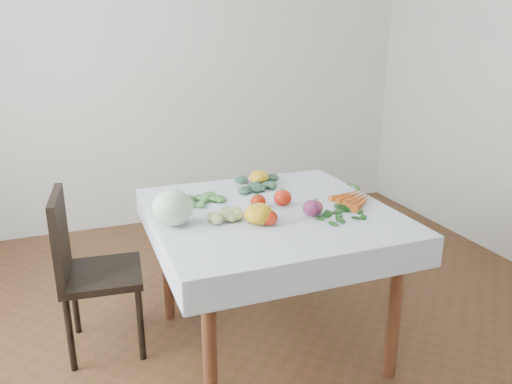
# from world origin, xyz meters

# --- Properties ---
(ground) EXTENTS (4.00, 4.00, 0.00)m
(ground) POSITION_xyz_m (0.00, 0.00, 0.00)
(ground) COLOR #59321C
(back_wall) EXTENTS (4.00, 0.04, 2.70)m
(back_wall) POSITION_xyz_m (0.00, 2.00, 1.35)
(back_wall) COLOR silver
(back_wall) RESTS_ON ground
(table) EXTENTS (1.00, 1.00, 0.75)m
(table) POSITION_xyz_m (0.00, 0.00, 0.65)
(table) COLOR brown
(table) RESTS_ON ground
(tablecloth) EXTENTS (1.12, 1.12, 0.01)m
(tablecloth) POSITION_xyz_m (0.00, 0.00, 0.75)
(tablecloth) COLOR white
(tablecloth) RESTS_ON table
(chair) EXTENTS (0.42, 0.42, 0.85)m
(chair) POSITION_xyz_m (-0.87, 0.30, 0.49)
(chair) COLOR black
(chair) RESTS_ON ground
(cabbage) EXTENTS (0.22, 0.22, 0.16)m
(cabbage) POSITION_xyz_m (-0.48, -0.03, 0.84)
(cabbage) COLOR beige
(cabbage) RESTS_ON tablecloth
(tomato_a) EXTENTS (0.11, 0.11, 0.08)m
(tomato_a) POSITION_xyz_m (0.08, 0.04, 0.80)
(tomato_a) COLOR red
(tomato_a) RESTS_ON tablecloth
(tomato_b) EXTENTS (0.09, 0.09, 0.07)m
(tomato_b) POSITION_xyz_m (-0.05, 0.05, 0.79)
(tomato_b) COLOR red
(tomato_b) RESTS_ON tablecloth
(tomato_c) EXTENTS (0.10, 0.10, 0.07)m
(tomato_c) POSITION_xyz_m (-0.08, -0.18, 0.79)
(tomato_c) COLOR red
(tomato_c) RESTS_ON tablecloth
(tomato_d) EXTENTS (0.08, 0.08, 0.06)m
(tomato_d) POSITION_xyz_m (0.18, -0.12, 0.79)
(tomato_d) COLOR red
(tomato_d) RESTS_ON tablecloth
(heirloom_back) EXTENTS (0.13, 0.13, 0.08)m
(heirloom_back) POSITION_xyz_m (0.10, 0.42, 0.79)
(heirloom_back) COLOR gold
(heirloom_back) RESTS_ON tablecloth
(heirloom_front) EXTENTS (0.16, 0.16, 0.09)m
(heirloom_front) POSITION_xyz_m (-0.12, -0.15, 0.80)
(heirloom_front) COLOR gold
(heirloom_front) RESTS_ON tablecloth
(onion_a) EXTENTS (0.12, 0.12, 0.08)m
(onion_a) POSITION_xyz_m (0.15, -0.14, 0.79)
(onion_a) COLOR #5A193A
(onion_a) RESTS_ON tablecloth
(onion_b) EXTENTS (0.10, 0.10, 0.07)m
(onion_b) POSITION_xyz_m (-0.12, -0.15, 0.79)
(onion_b) COLOR #5A193A
(onion_b) RESTS_ON tablecloth
(tomatillo_cluster) EXTENTS (0.16, 0.13, 0.05)m
(tomatillo_cluster) POSITION_xyz_m (-0.24, -0.06, 0.78)
(tomatillo_cluster) COLOR #C1C974
(tomatillo_cluster) RESTS_ON tablecloth
(carrot_bunch) EXTENTS (0.23, 0.28, 0.03)m
(carrot_bunch) POSITION_xyz_m (0.45, -0.04, 0.77)
(carrot_bunch) COLOR orange
(carrot_bunch) RESTS_ON tablecloth
(kale_bunch) EXTENTS (0.28, 0.27, 0.04)m
(kale_bunch) POSITION_xyz_m (0.09, 0.38, 0.78)
(kale_bunch) COLOR #35583F
(kale_bunch) RESTS_ON tablecloth
(basil_bunch) EXTENTS (0.27, 0.20, 0.01)m
(basil_bunch) POSITION_xyz_m (0.27, -0.19, 0.76)
(basil_bunch) COLOR #1B5119
(basil_bunch) RESTS_ON tablecloth
(dill_bunch) EXTENTS (0.22, 0.22, 0.03)m
(dill_bunch) POSITION_xyz_m (-0.30, 0.23, 0.77)
(dill_bunch) COLOR #47833C
(dill_bunch) RESTS_ON tablecloth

